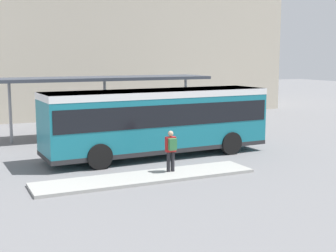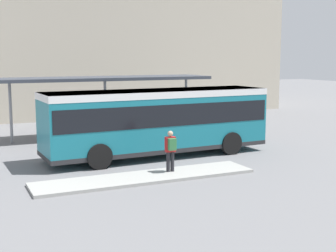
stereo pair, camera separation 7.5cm
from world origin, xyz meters
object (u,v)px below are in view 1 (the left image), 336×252
Objects in this scene: potted_planter_near_shelter at (128,130)px; bicycle_yellow at (238,128)px; bicycle_red at (231,123)px; bicycle_white at (221,123)px; pedestrian_waiting at (171,148)px; city_bus at (158,118)px; bicycle_green at (232,125)px.

bicycle_yellow is at bearing -0.31° from potted_planter_near_shelter.
bicycle_red is 1.12× the size of bicycle_white.
pedestrian_waiting is at bearing -51.90° from bicycle_red.
bicycle_white is 7.57m from potted_planter_near_shelter.
pedestrian_waiting reaches higher than bicycle_white.
bicycle_red is (8.57, 9.01, -0.67)m from pedestrian_waiting.
city_bus is at bearing -90.46° from potted_planter_near_shelter.
pedestrian_waiting is 1.04× the size of bicycle_white.
bicycle_red is 1.44× the size of potted_planter_near_shelter.
city_bus is 6.05× the size of bicycle_red.
city_bus is 8.43m from bicycle_yellow.
bicycle_yellow is 1.51m from bicycle_red.
potted_planter_near_shelter is (-7.25, -2.15, 0.29)m from bicycle_white.
pedestrian_waiting is 1.05× the size of bicycle_yellow.
bicycle_red is 0.80m from bicycle_white.
bicycle_red is at bearing -40.44° from pedestrian_waiting.
bicycle_yellow is at bearing 179.51° from bicycle_green.
bicycle_white reaches higher than bicycle_yellow.
potted_planter_near_shelter is at bearing 91.61° from bicycle_yellow.
bicycle_red is (0.40, 1.46, 0.05)m from bicycle_yellow.
bicycle_green is (7.24, 4.84, -1.45)m from city_bus.
bicycle_green is at bearing -35.61° from bicycle_red.
potted_planter_near_shelter is at bearing 96.54° from bicycle_green.
potted_planter_near_shelter is at bearing 87.32° from city_bus.
city_bus is at bearing -12.37° from pedestrian_waiting.
bicycle_yellow is at bearing 6.63° from bicycle_white.
bicycle_white is (0.07, 2.19, 0.01)m from bicycle_yellow.
city_bus is 6.13× the size of bicycle_green.
bicycle_green is 1.11× the size of bicycle_white.
bicycle_white is at bearing 0.12° from bicycle_yellow.
city_bus is 4.31m from potted_planter_near_shelter.
city_bus is 8.69× the size of potted_planter_near_shelter.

